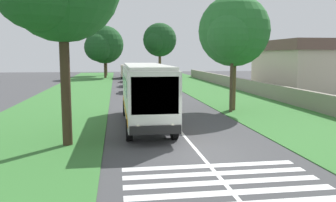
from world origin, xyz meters
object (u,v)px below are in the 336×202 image
roadside_tree_right_0 (159,41)px  roadside_building (296,65)px  trailing_car_2 (129,78)px  roadside_tree_left_0 (105,43)px  trailing_minibus_0 (127,70)px  roadside_tree_left_1 (103,46)px  trailing_car_1 (129,82)px  trailing_car_0 (131,87)px  roadside_tree_right_1 (232,33)px  coach_bus (145,90)px  utility_pole (232,63)px

roadside_tree_right_0 → roadside_building: roadside_tree_right_0 is taller
trailing_car_2 → roadside_tree_left_0: 20.41m
trailing_minibus_0 → roadside_tree_left_1: (0.72, 4.28, 4.57)m
trailing_car_1 → trailing_car_2: bearing=-1.4°
trailing_minibus_0 → roadside_tree_left_1: roadside_tree_left_1 is taller
trailing_car_0 → trailing_car_1: same height
roadside_tree_right_0 → roadside_tree_right_1: roadside_tree_right_0 is taller
trailing_car_1 → roadside_tree_left_0: 28.51m
trailing_minibus_0 → trailing_car_1: bearing=179.5°
roadside_tree_left_0 → roadside_tree_right_1: (-50.19, -11.17, -1.01)m
coach_bus → roadside_tree_left_0: (55.00, 4.07, 4.87)m
coach_bus → roadside_tree_left_0: size_ratio=1.14×
trailing_car_1 → roadside_tree_left_0: roadside_tree_left_0 is taller
trailing_car_0 → roadside_tree_right_1: size_ratio=0.49×
trailing_car_1 → roadside_building: size_ratio=0.33×
coach_bus → trailing_car_2: bearing=-0.4°
trailing_minibus_0 → utility_pole: (-41.64, -6.60, 2.15)m
coach_bus → utility_pole: (3.85, -6.80, 1.55)m
roadside_tree_right_1 → trailing_car_2: bearing=12.3°
trailing_minibus_0 → roadside_building: 33.45m
trailing_car_1 → roadside_tree_right_0: size_ratio=0.39×
roadside_tree_left_0 → trailing_car_2: bearing=-167.1°
roadside_building → trailing_car_2: bearing=47.9°
trailing_car_1 → roadside_tree_left_0: bearing=8.5°
coach_bus → roadside_tree_right_1: 9.40m
coach_bus → trailing_minibus_0: coach_bus is taller
trailing_car_0 → trailing_car_2: 16.71m
trailing_car_1 → trailing_car_2: same height
roadside_tree_right_0 → roadside_building: bearing=-160.1°
trailing_minibus_0 → roadside_building: (-27.05, -19.62, 1.56)m
trailing_car_1 → utility_pole: size_ratio=0.61×
roadside_tree_left_1 → utility_pole: roadside_tree_left_1 is taller
coach_bus → trailing_car_1: coach_bus is taller
trailing_car_1 → coach_bus: bearing=179.9°
coach_bus → trailing_car_2: size_ratio=2.60×
roadside_tree_left_0 → utility_pole: roadside_tree_left_0 is taller
coach_bus → roadside_tree_right_1: (4.82, -7.10, 3.86)m
coach_bus → utility_pole: 7.96m
utility_pole → trailing_minibus_0: bearing=9.0°
trailing_minibus_0 → roadside_tree_right_0: size_ratio=0.54×
trailing_car_1 → roadside_building: roadside_building is taller
coach_bus → roadside_tree_right_1: bearing=-55.8°
trailing_minibus_0 → utility_pole: bearing=-171.0°
trailing_car_0 → roadside_tree_right_1: bearing=-154.0°
coach_bus → trailing_car_2: (36.10, -0.26, -1.48)m
roadside_tree_left_0 → roadside_tree_left_1: bearing=179.9°
coach_bus → utility_pole: bearing=-60.5°
trailing_car_1 → roadside_tree_right_0: roadside_tree_right_0 is taller
coach_bus → trailing_car_2: coach_bus is taller
trailing_minibus_0 → roadside_tree_right_1: (-40.67, -6.90, 4.46)m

